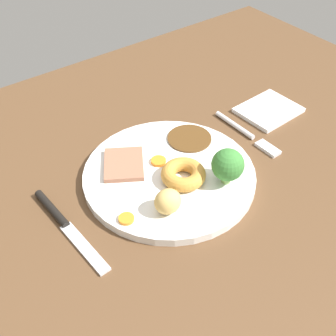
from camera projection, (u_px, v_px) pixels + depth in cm
name	position (u px, v px, depth cm)	size (l,w,h in cm)	color
dining_table	(167.00, 184.00, 72.81)	(120.00, 84.00, 3.60)	brown
dinner_plate	(168.00, 176.00, 70.58)	(27.55, 27.55, 1.40)	white
gravy_pool	(189.00, 138.00, 76.40)	(7.67, 7.67, 0.30)	#563819
meat_slice_main	(124.00, 164.00, 71.01)	(7.67, 6.24, 0.80)	#9E664C
yorkshire_pudding	(183.00, 174.00, 68.16)	(7.01, 7.01, 2.28)	#C68938
roast_potato_left	(168.00, 201.00, 62.80)	(4.04, 3.57, 3.83)	#D8B260
carrot_coin_front	(159.00, 161.00, 71.82)	(2.47, 2.47, 0.53)	orange
carrot_coin_back	(126.00, 219.00, 62.59)	(2.28, 2.28, 0.49)	orange
broccoli_floret	(228.00, 165.00, 66.34)	(5.05, 5.05, 6.01)	#8CB766
fork	(248.00, 134.00, 79.13)	(2.06, 15.27, 0.90)	silver
knife	(63.00, 222.00, 63.65)	(2.49, 18.55, 1.20)	black
folded_napkin	(269.00, 110.00, 84.73)	(11.00, 9.00, 0.80)	white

